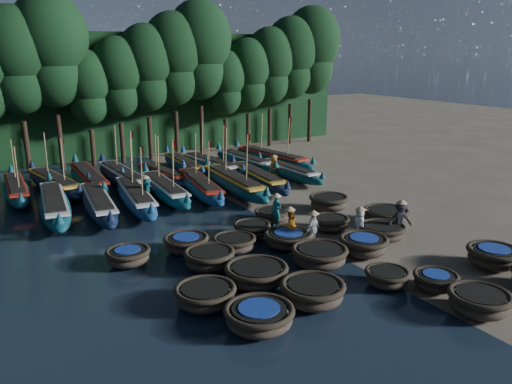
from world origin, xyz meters
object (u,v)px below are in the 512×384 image
fisherman_4 (313,228)px  long_boat_7 (257,178)px  long_boat_3 (136,197)px  long_boat_17 (272,158)px  coracle_9 (493,256)px  long_boat_1 (55,205)px  coracle_7 (387,277)px  coracle_22 (252,229)px  coracle_14 (382,231)px  coracle_16 (234,243)px  coracle_6 (313,292)px  coracle_10 (205,295)px  long_boat_2 (99,204)px  long_boat_14 (184,165)px  long_boat_10 (54,183)px  fisherman_2 (290,225)px  coracle_12 (319,256)px  long_boat_9 (16,190)px  long_boat_11 (89,179)px  long_boat_16 (245,161)px  coracle_11 (257,274)px  long_boat_4 (164,189)px  coracle_18 (330,223)px  coracle_13 (364,245)px  coracle_3 (479,301)px  fisherman_6 (274,166)px  coracle_5 (259,316)px  coracle_17 (288,238)px  coracle_15 (209,258)px  fisherman_5 (146,191)px  long_boat_13 (163,175)px  long_boat_12 (123,177)px  fisherman_1 (276,209)px  long_boat_15 (211,165)px  coracle_23 (272,215)px  long_boat_5 (200,186)px  fisherman_0 (360,222)px  coracle_8 (436,280)px  long_boat_8 (288,171)px  coracle_21 (186,243)px  coracle_24 (329,202)px

fisherman_4 → long_boat_7: bearing=52.1°
long_boat_3 → long_boat_17: (12.23, 4.68, 0.03)m
coracle_9 → long_boat_1: long_boat_1 is taller
coracle_7 → coracle_22: (-1.68, 7.03, 0.03)m
coracle_14 → coracle_16: 7.03m
coracle_6 → coracle_10: coracle_6 is taller
long_boat_2 → long_boat_14: bearing=46.1°
long_boat_10 → fisherman_2: long_boat_10 is taller
coracle_12 → fisherman_2: bearing=80.2°
long_boat_9 → long_boat_11: (4.27, 0.13, 0.07)m
fisherman_4 → long_boat_16: bearing=50.9°
coracle_11 → coracle_14: size_ratio=1.10×
long_boat_4 → long_boat_3: bearing=-155.6°
coracle_18 → coracle_9: bearing=-67.4°
coracle_13 → long_boat_1: (-10.37, 12.61, 0.12)m
coracle_16 → long_boat_1: 11.00m
coracle_18 → coracle_3: bearing=-96.2°
coracle_16 → long_boat_4: bearing=87.5°
coracle_22 → long_boat_9: size_ratio=0.24×
long_boat_14 → fisherman_6: bearing=-42.0°
coracle_5 → coracle_17: size_ratio=1.22×
coracle_15 → coracle_16: size_ratio=1.11×
long_boat_7 → coracle_9: bearing=-78.3°
fisherman_5 → coracle_9: bearing=45.0°
long_boat_2 → long_boat_13: bearing=47.0°
coracle_12 → coracle_6: bearing=-132.5°
coracle_9 → long_boat_12: (-9.06, 20.45, 0.12)m
long_boat_4 → fisherman_1: long_boat_4 is taller
coracle_15 → long_boat_15: long_boat_15 is taller
coracle_3 → coracle_23: coracle_3 is taller
coracle_7 → long_boat_11: size_ratio=0.20×
coracle_3 → coracle_13: (0.20, 5.75, 0.02)m
long_boat_5 → long_boat_12: long_boat_12 is taller
long_boat_13 → fisherman_0: (3.95, -14.88, 0.33)m
coracle_12 → long_boat_4: 12.70m
coracle_8 → coracle_10: size_ratio=0.65×
long_boat_8 → long_boat_12: long_boat_12 is taller
coracle_21 → fisherman_2: fisherman_2 is taller
coracle_5 → long_boat_12: 19.55m
coracle_3 → long_boat_7: 18.01m
coracle_21 → long_boat_10: 13.60m
fisherman_4 → coracle_9: bearing=-68.9°
coracle_14 → long_boat_15: bearing=93.2°
coracle_24 → long_boat_16: 11.36m
coracle_7 → long_boat_16: 20.34m
long_boat_4 → fisherman_4: long_boat_4 is taller
coracle_23 → fisherman_5: 7.51m
coracle_23 → fisherman_0: 4.75m
coracle_9 → coracle_23: (-4.57, 9.47, -0.13)m
coracle_12 → long_boat_7: long_boat_7 is taller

